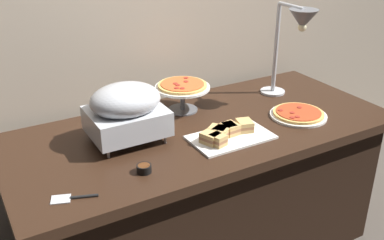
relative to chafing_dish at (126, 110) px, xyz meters
name	(u,v)px	position (x,y,z in m)	size (l,w,h in m)	color
back_wall	(156,17)	(0.37, 0.45, 0.29)	(4.40, 0.04, 2.40)	tan
buffet_table	(202,191)	(0.37, -0.05, -0.53)	(1.90, 0.84, 0.76)	black
chafing_dish	(126,110)	(0.00, 0.00, 0.00)	(0.34, 0.28, 0.27)	#B7BABF
heat_lamp	(297,29)	(0.95, -0.02, 0.25)	(0.15, 0.33, 0.52)	#B7BABF
pizza_plate_front	(298,114)	(0.85, -0.19, -0.14)	(0.29, 0.29, 0.03)	white
pizza_plate_center	(182,89)	(0.38, 0.17, -0.03)	(0.28, 0.28, 0.15)	#595B60
sandwich_platter	(227,134)	(0.40, -0.22, -0.13)	(0.38, 0.22, 0.06)	white
sauce_cup_near	(144,168)	(-0.05, -0.29, -0.13)	(0.06, 0.06, 0.03)	black
serving_spatula	(72,198)	(-0.36, -0.33, -0.15)	(0.17, 0.09, 0.01)	#B7BABF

